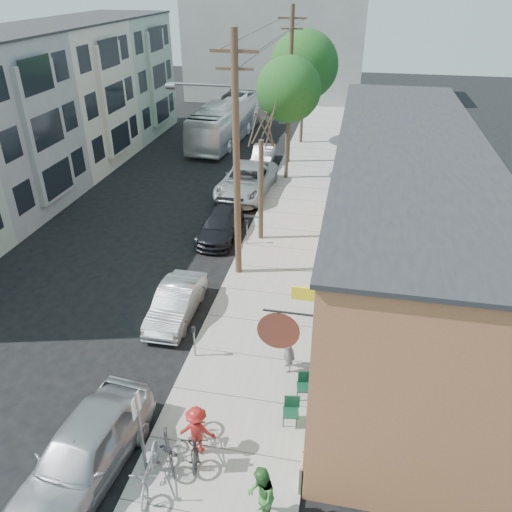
% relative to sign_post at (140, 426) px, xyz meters
% --- Properties ---
extents(ground, '(120.00, 120.00, 0.00)m').
position_rel_sign_post_xyz_m(ground, '(-2.35, 5.06, -1.83)').
color(ground, black).
extents(sidewalk, '(4.50, 58.00, 0.15)m').
position_rel_sign_post_xyz_m(sidewalk, '(1.90, 16.06, -1.76)').
color(sidewalk, '#A4A098').
rests_on(sidewalk, ground).
extents(cafe_building, '(6.60, 20.20, 6.61)m').
position_rel_sign_post_xyz_m(cafe_building, '(6.64, 10.06, 1.47)').
color(cafe_building, '#B56C43').
rests_on(cafe_building, ground).
extents(apartment_row, '(6.30, 32.00, 9.00)m').
position_rel_sign_post_xyz_m(apartment_row, '(-14.20, 19.06, 2.67)').
color(apartment_row, '#A5B498').
rests_on(apartment_row, ground).
extents(end_cap_building, '(18.00, 8.00, 12.00)m').
position_rel_sign_post_xyz_m(end_cap_building, '(-4.35, 47.06, 4.17)').
color(end_cap_building, '#969692').
rests_on(end_cap_building, ground).
extents(sign_post, '(0.07, 0.45, 2.80)m').
position_rel_sign_post_xyz_m(sign_post, '(0.00, 0.00, 0.00)').
color(sign_post, slate).
rests_on(sign_post, sidewalk).
extents(parking_meter_near, '(0.14, 0.14, 1.24)m').
position_rel_sign_post_xyz_m(parking_meter_near, '(-0.10, 4.67, -0.85)').
color(parking_meter_near, slate).
rests_on(parking_meter_near, sidewalk).
extents(parking_meter_far, '(0.14, 0.14, 1.24)m').
position_rel_sign_post_xyz_m(parking_meter_far, '(-0.10, 13.14, -0.85)').
color(parking_meter_far, slate).
rests_on(parking_meter_far, sidewalk).
extents(utility_pole_near, '(3.57, 0.28, 10.00)m').
position_rel_sign_post_xyz_m(utility_pole_near, '(0.04, 10.48, 3.58)').
color(utility_pole_near, '#503A28').
rests_on(utility_pole_near, sidewalk).
extents(utility_pole_far, '(1.80, 0.28, 10.00)m').
position_rel_sign_post_xyz_m(utility_pole_far, '(0.10, 25.83, 3.51)').
color(utility_pole_far, '#503A28').
rests_on(utility_pole_far, sidewalk).
extents(tree_bare, '(0.24, 0.24, 5.02)m').
position_rel_sign_post_xyz_m(tree_bare, '(0.45, 13.88, 0.83)').
color(tree_bare, '#44392C').
rests_on(tree_bare, sidewalk).
extents(tree_leafy_mid, '(3.90, 3.90, 7.51)m').
position_rel_sign_post_xyz_m(tree_leafy_mid, '(0.45, 22.61, 3.86)').
color(tree_leafy_mid, '#44392C').
rests_on(tree_leafy_mid, sidewalk).
extents(tree_leafy_far, '(5.02, 5.02, 8.26)m').
position_rel_sign_post_xyz_m(tree_leafy_far, '(0.45, 30.59, 4.06)').
color(tree_leafy_far, '#44392C').
rests_on(tree_leafy_far, sidewalk).
extents(patio_chair_a, '(0.59, 0.59, 0.88)m').
position_rel_sign_post_xyz_m(patio_chair_a, '(3.83, 3.46, -1.24)').
color(patio_chair_a, '#113C29').
rests_on(patio_chair_a, sidewalk).
extents(patio_chair_b, '(0.57, 0.57, 0.88)m').
position_rel_sign_post_xyz_m(patio_chair_b, '(3.57, 2.35, -1.24)').
color(patio_chair_b, '#113C29').
rests_on(patio_chair_b, sidewalk).
extents(patron_grey, '(0.58, 0.74, 1.77)m').
position_rel_sign_post_xyz_m(patron_grey, '(3.15, 4.64, -0.80)').
color(patron_grey, slate).
rests_on(patron_grey, sidewalk).
extents(patron_green, '(0.74, 0.90, 1.73)m').
position_rel_sign_post_xyz_m(patron_green, '(3.26, -0.76, -0.81)').
color(patron_green, '#31722D').
rests_on(patron_green, sidewalk).
extents(cyclist, '(1.04, 0.62, 1.57)m').
position_rel_sign_post_xyz_m(cyclist, '(1.18, 0.89, -0.90)').
color(cyclist, maroon).
rests_on(cyclist, sidewalk).
extents(cyclist_bike, '(1.11, 2.13, 1.07)m').
position_rel_sign_post_xyz_m(cyclist_bike, '(1.18, 0.89, -1.15)').
color(cyclist_bike, black).
rests_on(cyclist_bike, sidewalk).
extents(parked_bike_a, '(1.19, 1.61, 0.96)m').
position_rel_sign_post_xyz_m(parked_bike_a, '(0.51, 0.39, -1.20)').
color(parked_bike_a, black).
rests_on(parked_bike_a, sidewalk).
extents(parked_bike_b, '(1.06, 2.08, 1.04)m').
position_rel_sign_post_xyz_m(parked_bike_b, '(0.28, -0.37, -1.16)').
color(parked_bike_b, gray).
rests_on(parked_bike_b, sidewalk).
extents(car_0, '(2.47, 5.11, 1.68)m').
position_rel_sign_post_xyz_m(car_0, '(-1.55, -0.30, -0.99)').
color(car_0, '#A3A5AB').
rests_on(car_0, ground).
extents(car_1, '(1.43, 4.01, 1.32)m').
position_rel_sign_post_xyz_m(car_1, '(-1.55, 6.91, -1.17)').
color(car_1, '#B5BBBE').
rests_on(car_1, ground).
extents(car_2, '(1.87, 4.44, 1.28)m').
position_rel_sign_post_xyz_m(car_2, '(-1.63, 13.91, -1.19)').
color(car_2, black).
rests_on(car_2, ground).
extents(car_3, '(3.08, 6.26, 1.71)m').
position_rel_sign_post_xyz_m(car_3, '(-1.55, 19.69, -0.98)').
color(car_3, '#B5B9BE').
rests_on(car_3, ground).
extents(car_4, '(1.64, 4.00, 1.29)m').
position_rel_sign_post_xyz_m(car_4, '(-1.55, 25.23, -1.19)').
color(car_4, gray).
rests_on(car_4, ground).
extents(bus, '(3.41, 11.48, 3.16)m').
position_rel_sign_post_xyz_m(bus, '(-5.55, 30.31, -0.25)').
color(bus, white).
rests_on(bus, ground).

